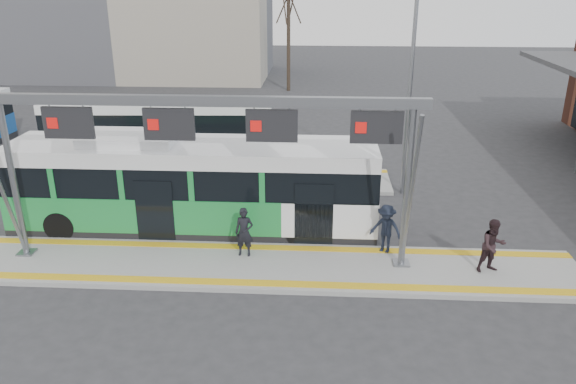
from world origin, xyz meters
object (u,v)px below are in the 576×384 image
passenger_a (244,232)px  passenger_b (493,246)px  gantry (208,132)px  passenger_c (386,229)px  hero_bus (193,187)px

passenger_a → passenger_b: bearing=-1.5°
gantry → passenger_b: 9.10m
passenger_c → hero_bus: bearing=-170.6°
passenger_a → hero_bus: bearing=136.0°
hero_bus → passenger_b: (9.67, -2.85, -0.61)m
gantry → passenger_b: size_ratio=7.73×
passenger_b → hero_bus: bearing=146.7°
gantry → hero_bus: gantry is taller
hero_bus → passenger_c: size_ratio=7.82×
passenger_b → passenger_c: size_ratio=1.03×
hero_bus → passenger_b: 10.09m
gantry → passenger_c: gantry is taller
hero_bus → passenger_b: bearing=-16.6°
gantry → passenger_a: 3.49m
passenger_b → passenger_c: bearing=143.5°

